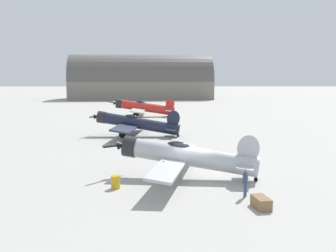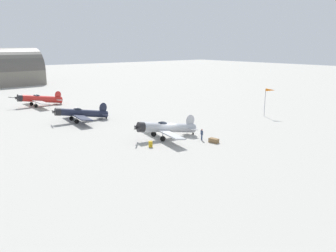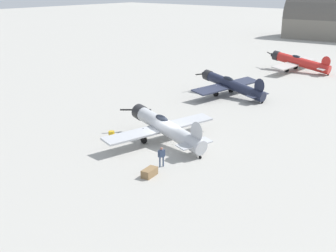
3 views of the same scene
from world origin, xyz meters
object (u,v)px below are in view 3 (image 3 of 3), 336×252
at_px(airplane_mid_apron, 231,85).
at_px(fuel_drum, 112,135).
at_px(equipment_crate, 149,172).
at_px(airplane_foreground, 165,127).
at_px(ground_crew_mechanic, 162,155).
at_px(airplane_far_line, 299,62).

relative_size(airplane_mid_apron, fuel_drum, 14.05).
height_order(airplane_mid_apron, equipment_crate, airplane_mid_apron).
height_order(airplane_foreground, airplane_mid_apron, airplane_foreground).
xyz_separation_m(airplane_foreground, ground_crew_mechanic, (4.40, 3.38, -0.55)).
bearing_deg(ground_crew_mechanic, airplane_far_line, -55.43).
bearing_deg(airplane_far_line, airplane_mid_apron, 91.28).
bearing_deg(airplane_mid_apron, fuel_drum, 97.81).
height_order(airplane_foreground, airplane_far_line, airplane_foreground).
relative_size(airplane_mid_apron, equipment_crate, 7.77).
bearing_deg(equipment_crate, fuel_drum, -114.95).
bearing_deg(airplane_foreground, airplane_far_line, -71.34).
distance_m(airplane_foreground, airplane_far_line, 40.55).
bearing_deg(equipment_crate, airplane_mid_apron, -161.32).
distance_m(airplane_foreground, equipment_crate, 7.57).
height_order(airplane_far_line, fuel_drum, airplane_far_line).
distance_m(equipment_crate, fuel_drum, 9.22).
distance_m(airplane_far_line, fuel_drum, 42.78).
bearing_deg(airplane_foreground, equipment_crate, 132.82).
relative_size(airplane_far_line, equipment_crate, 8.45).
bearing_deg(airplane_far_line, ground_crew_mechanic, 101.37).
bearing_deg(ground_crew_mechanic, airplane_mid_apron, -46.79).
relative_size(airplane_foreground, equipment_crate, 8.04).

